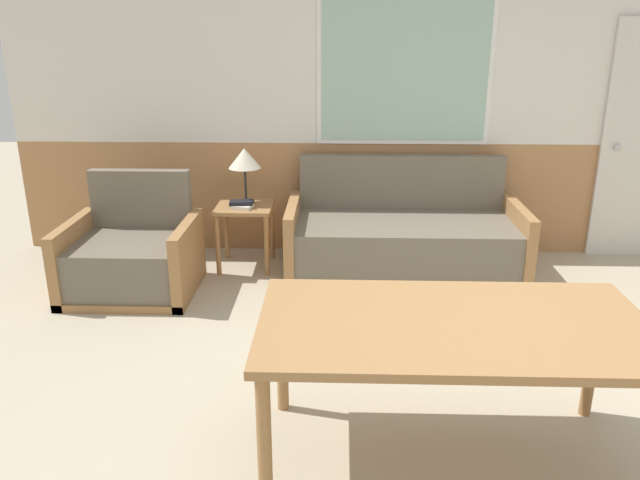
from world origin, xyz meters
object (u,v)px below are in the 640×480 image
armchair (133,259)px  dining_table (453,335)px  couch (403,240)px  table_lamp (245,160)px  side_table (245,218)px

armchair → dining_table: bearing=-42.8°
couch → table_lamp: size_ratio=4.14×
couch → side_table: 1.33m
couch → side_table: (-1.31, 0.06, 0.16)m
side_table → table_lamp: bearing=87.7°
armchair → table_lamp: table_lamp is taller
armchair → dining_table: 2.86m
dining_table → table_lamp: bearing=116.9°
couch → armchair: size_ratio=2.01×
side_table → dining_table: bearing=-62.3°
couch → dining_table: (-0.02, -2.41, 0.39)m
side_table → dining_table: (1.29, -2.47, 0.22)m
table_lamp → dining_table: bearing=-63.1°
armchair → side_table: (0.79, 0.54, 0.17)m
couch → side_table: size_ratio=3.54×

